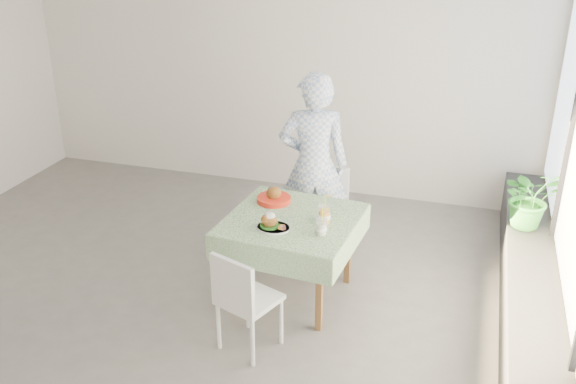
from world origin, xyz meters
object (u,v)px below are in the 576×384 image
(diner, at_px, (314,166))
(main_dish, at_px, (271,223))
(cafe_table, at_px, (292,248))
(chair_far, at_px, (323,226))
(chair_near, at_px, (249,318))
(juice_cup_orange, at_px, (324,216))
(potted_plant, at_px, (530,197))

(diner, height_order, main_dish, diner)
(cafe_table, xyz_separation_m, main_dish, (-0.10, -0.22, 0.33))
(chair_far, height_order, diner, diner)
(chair_near, relative_size, main_dish, 3.01)
(chair_far, distance_m, diner, 0.64)
(cafe_table, height_order, juice_cup_orange, juice_cup_orange)
(cafe_table, relative_size, chair_near, 1.36)
(diner, xyz_separation_m, juice_cup_orange, (0.32, -0.84, -0.08))
(juice_cup_orange, relative_size, potted_plant, 0.55)
(chair_far, xyz_separation_m, chair_near, (-0.16, -1.64, 0.00))
(diner, relative_size, main_dish, 6.47)
(chair_far, relative_size, main_dish, 2.99)
(chair_far, xyz_separation_m, potted_plant, (1.82, 0.07, 0.52))
(chair_far, bearing_deg, diner, -158.93)
(juice_cup_orange, bearing_deg, cafe_table, 177.89)
(cafe_table, bearing_deg, chair_far, 86.43)
(cafe_table, relative_size, potted_plant, 2.05)
(diner, distance_m, juice_cup_orange, 0.90)
(cafe_table, height_order, chair_far, chair_far)
(chair_near, height_order, potted_plant, potted_plant)
(cafe_table, xyz_separation_m, juice_cup_orange, (0.27, -0.01, 0.35))
(cafe_table, distance_m, juice_cup_orange, 0.45)
(diner, xyz_separation_m, potted_plant, (1.92, 0.11, -0.12))
(cafe_table, distance_m, diner, 0.93)
(diner, distance_m, main_dish, 1.06)
(cafe_table, distance_m, chair_near, 0.81)
(cafe_table, xyz_separation_m, chair_far, (0.05, 0.87, -0.21))
(cafe_table, bearing_deg, juice_cup_orange, -2.11)
(potted_plant, bearing_deg, main_dish, -149.70)
(main_dish, bearing_deg, chair_far, 81.69)
(cafe_table, xyz_separation_m, diner, (-0.04, 0.83, 0.43))
(potted_plant, bearing_deg, diner, -176.74)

